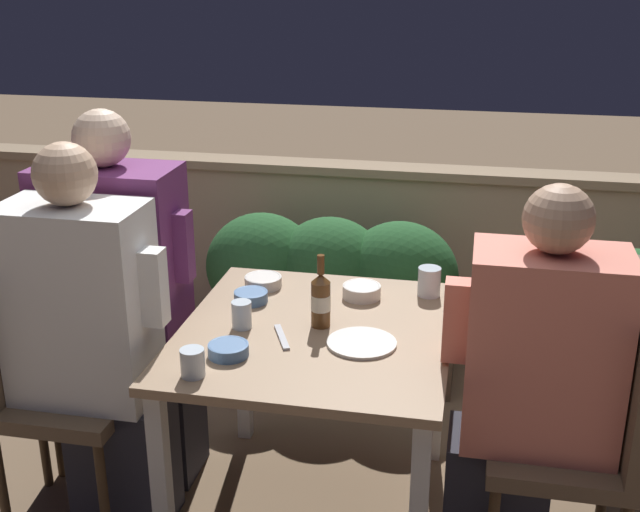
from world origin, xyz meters
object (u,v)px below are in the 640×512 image
chair_right_near (595,423)px  person_coral_top (527,392)px  chair_right_far (604,379)px  chair_left_far (78,329)px  person_purple_stripe (125,302)px  chair_left_near (41,368)px  person_white_polo (94,345)px  potted_plant (632,322)px  beer_bottle (321,299)px

chair_right_near → person_coral_top: 0.21m
chair_right_near → chair_right_far: bearing=78.1°
chair_left_far → person_coral_top: size_ratio=0.72×
person_purple_stripe → chair_right_near: bearing=-10.0°
chair_left_near → chair_left_far: 0.29m
person_coral_top → chair_right_far: 0.38m
chair_left_far → chair_right_far: size_ratio=1.00×
person_white_polo → chair_left_near: bearing=-180.0°
chair_right_far → potted_plant: bearing=73.6°
chair_left_far → chair_right_near: 1.77m
chair_left_near → chair_right_far: same height
chair_right_near → beer_bottle: (-0.84, 0.16, 0.24)m
beer_bottle → potted_plant: (1.08, 0.75, -0.33)m
beer_bottle → person_white_polo: bearing=-165.6°
chair_left_near → potted_plant: size_ratio=1.19×
chair_left_near → chair_right_near: (1.73, 0.02, 0.00)m
chair_left_far → person_purple_stripe: 0.23m
person_white_polo → potted_plant: (1.78, 0.93, -0.19)m
chair_right_far → potted_plant: chair_right_far is taller
person_coral_top → potted_plant: bearing=64.2°
chair_left_far → potted_plant: 2.10m
person_coral_top → chair_left_near: bearing=-179.4°
chair_right_near → beer_bottle: 0.89m
chair_left_near → chair_right_near: bearing=0.5°
person_purple_stripe → chair_right_far: size_ratio=1.49×
chair_left_near → chair_right_near: same height
chair_left_far → beer_bottle: size_ratio=3.77×
chair_left_near → person_purple_stripe: bearing=59.3°
chair_left_near → chair_right_far: (1.78, 0.29, 0.00)m
chair_left_far → person_white_polo: bearing=-53.4°
person_white_polo → chair_right_near: bearing=0.6°
person_coral_top → beer_bottle: size_ratio=5.21×
potted_plant → chair_right_near: bearing=-105.1°
person_white_polo → person_coral_top: size_ratio=1.04×
chair_left_near → chair_left_far: size_ratio=1.00×
potted_plant → beer_bottle: bearing=-145.2°
chair_right_near → person_coral_top: bearing=180.0°
person_purple_stripe → chair_right_near: (1.56, -0.27, -0.12)m
chair_left_near → person_white_polo: (0.19, 0.00, 0.10)m
chair_left_near → chair_right_near: 1.73m
person_purple_stripe → chair_right_near: 1.58m
potted_plant → person_purple_stripe: bearing=-160.4°
chair_right_near → person_coral_top: person_coral_top is taller
chair_left_near → chair_right_far: 1.81m
chair_left_far → chair_right_far: (1.81, -0.01, 0.00)m
chair_left_near → person_purple_stripe: size_ratio=0.67×
chair_left_near → person_coral_top: (1.53, 0.02, 0.08)m
person_white_polo → potted_plant: person_white_polo is taller
chair_left_far → chair_right_near: size_ratio=1.00×
person_purple_stripe → beer_bottle: size_ratio=5.62×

